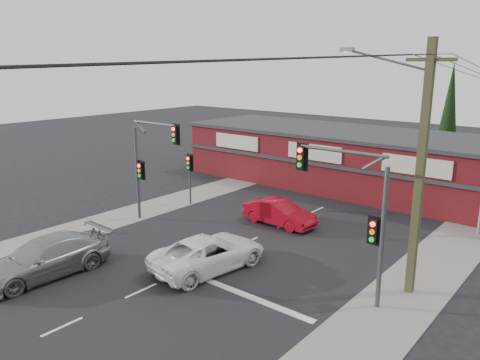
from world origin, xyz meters
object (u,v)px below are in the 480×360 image
Objects in this scene: silver_suv at (45,258)px; utility_pole at (417,162)px; white_suv at (209,253)px; shop_building at (353,159)px; red_sedan at (279,213)px.

utility_pole is (12.76, 8.62, 4.56)m from silver_suv.
silver_suv is 16.06m from utility_pole.
white_suv is 17.68m from shop_building.
utility_pole is (8.67, -3.38, 4.68)m from red_sedan.
red_sedan is 10.41m from utility_pole.
silver_suv is 0.21× the size of shop_building.
red_sedan is 10.74m from shop_building.
white_suv is 9.66m from utility_pole.
red_sedan is at bearing 73.54° from silver_suv.
silver_suv is at bearing -145.94° from utility_pole.
silver_suv reaches higher than red_sedan.
utility_pole is at bearing -147.07° from white_suv.
white_suv is 0.20× the size of shop_building.
white_suv is at bearing 47.48° from silver_suv.
white_suv is at bearing -84.62° from shop_building.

